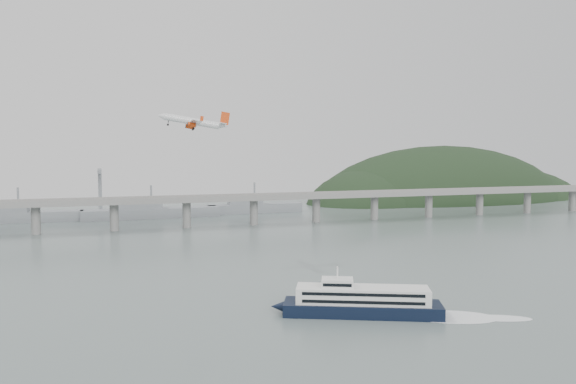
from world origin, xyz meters
name	(u,v)px	position (x,y,z in m)	size (l,w,h in m)	color
ground	(330,292)	(0.00, 0.00, 0.00)	(900.00, 900.00, 0.00)	slate
bridge	(226,202)	(-1.15, 200.00, 17.65)	(800.00, 22.00, 23.90)	gray
headland	(454,217)	(285.18, 331.75, -19.34)	(365.00, 155.00, 156.00)	black
distant_fleet	(10,215)	(-155.36, 265.08, 6.22)	(453.00, 60.90, 40.00)	slate
ferry	(362,302)	(-1.30, -32.38, 4.56)	(84.31, 42.35, 16.81)	black
airliner	(194,122)	(-42.03, 77.54, 70.49)	(36.54, 33.04, 9.76)	white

